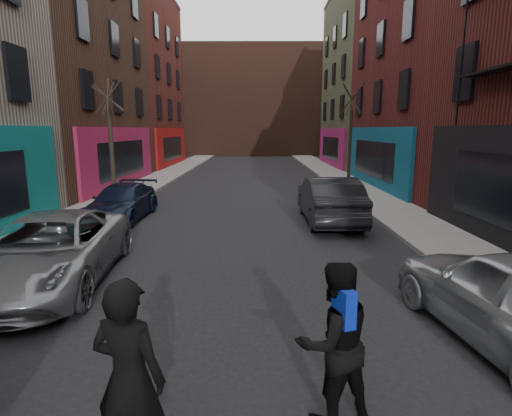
{
  "coord_description": "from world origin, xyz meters",
  "views": [
    {
      "loc": [
        0.56,
        -0.62,
        3.37
      ],
      "look_at": [
        0.53,
        8.36,
        1.6
      ],
      "focal_mm": 28.0,
      "sensor_mm": 36.0,
      "label": 1
    }
  ],
  "objects_px": {
    "parked_left_far": "(50,250)",
    "parked_right_end": "(329,199)",
    "tree_left_far": "(110,129)",
    "pedestrian": "(334,342)",
    "tree_right_far": "(351,127)",
    "skateboarder": "(129,379)",
    "parked_left_end": "(122,202)"
  },
  "relations": [
    {
      "from": "parked_left_end",
      "to": "parked_right_end",
      "type": "height_order",
      "value": "parked_right_end"
    },
    {
      "from": "skateboarder",
      "to": "pedestrian",
      "type": "bearing_deg",
      "value": -143.06
    },
    {
      "from": "parked_right_end",
      "to": "tree_left_far",
      "type": "bearing_deg",
      "value": -24.31
    },
    {
      "from": "parked_left_end",
      "to": "parked_right_end",
      "type": "relative_size",
      "value": 0.89
    },
    {
      "from": "tree_right_far",
      "to": "parked_left_far",
      "type": "distance_m",
      "value": 19.36
    },
    {
      "from": "parked_left_end",
      "to": "skateboarder",
      "type": "relative_size",
      "value": 2.29
    },
    {
      "from": "tree_left_far",
      "to": "parked_left_end",
      "type": "relative_size",
      "value": 1.43
    },
    {
      "from": "tree_right_far",
      "to": "skateboarder",
      "type": "xyz_separation_m",
      "value": [
        -6.83,
        -21.31,
        -2.44
      ]
    },
    {
      "from": "parked_left_far",
      "to": "parked_left_end",
      "type": "xyz_separation_m",
      "value": [
        -0.58,
        6.49,
        -0.1
      ]
    },
    {
      "from": "skateboarder",
      "to": "parked_right_end",
      "type": "bearing_deg",
      "value": -95.1
    },
    {
      "from": "parked_left_end",
      "to": "pedestrian",
      "type": "bearing_deg",
      "value": -59.36
    },
    {
      "from": "tree_right_far",
      "to": "parked_right_end",
      "type": "bearing_deg",
      "value": -106.47
    },
    {
      "from": "tree_left_far",
      "to": "tree_right_far",
      "type": "relative_size",
      "value": 0.96
    },
    {
      "from": "parked_left_far",
      "to": "parked_right_end",
      "type": "distance_m",
      "value": 9.42
    },
    {
      "from": "tree_left_far",
      "to": "parked_left_end",
      "type": "height_order",
      "value": "tree_left_far"
    },
    {
      "from": "pedestrian",
      "to": "skateboarder",
      "type": "bearing_deg",
      "value": 3.75
    },
    {
      "from": "tree_left_far",
      "to": "parked_right_end",
      "type": "bearing_deg",
      "value": -23.81
    },
    {
      "from": "parked_left_far",
      "to": "pedestrian",
      "type": "height_order",
      "value": "pedestrian"
    },
    {
      "from": "tree_right_far",
      "to": "parked_left_far",
      "type": "relative_size",
      "value": 1.24
    },
    {
      "from": "parked_right_end",
      "to": "pedestrian",
      "type": "bearing_deg",
      "value": 79.79
    },
    {
      "from": "parked_left_far",
      "to": "tree_right_far",
      "type": "bearing_deg",
      "value": 52.14
    },
    {
      "from": "parked_left_far",
      "to": "skateboarder",
      "type": "height_order",
      "value": "skateboarder"
    },
    {
      "from": "parked_left_far",
      "to": "parked_right_end",
      "type": "bearing_deg",
      "value": 34.38
    },
    {
      "from": "tree_right_far",
      "to": "parked_left_end",
      "type": "bearing_deg",
      "value": -138.02
    },
    {
      "from": "parked_left_far",
      "to": "parked_left_end",
      "type": "bearing_deg",
      "value": 89.51
    },
    {
      "from": "tree_right_far",
      "to": "skateboarder",
      "type": "distance_m",
      "value": 22.51
    },
    {
      "from": "tree_right_far",
      "to": "pedestrian",
      "type": "height_order",
      "value": "tree_right_far"
    },
    {
      "from": "parked_left_far",
      "to": "parked_left_end",
      "type": "height_order",
      "value": "parked_left_far"
    },
    {
      "from": "parked_left_end",
      "to": "skateboarder",
      "type": "distance_m",
      "value": 12.26
    },
    {
      "from": "tree_left_far",
      "to": "pedestrian",
      "type": "distance_m",
      "value": 16.5
    },
    {
      "from": "tree_left_far",
      "to": "pedestrian",
      "type": "bearing_deg",
      "value": -62.09
    },
    {
      "from": "parked_left_far",
      "to": "parked_right_end",
      "type": "relative_size",
      "value": 1.07
    }
  ]
}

